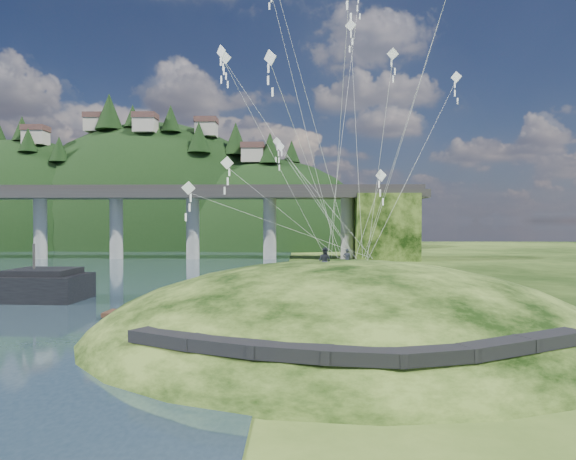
{
  "coord_description": "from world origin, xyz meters",
  "views": [
    {
      "loc": [
        4.81,
        -32.61,
        7.67
      ],
      "look_at": [
        4.0,
        6.0,
        7.0
      ],
      "focal_mm": 32.0,
      "sensor_mm": 36.0,
      "label": 1
    }
  ],
  "objects": [
    {
      "name": "kite_flyers",
      "position": [
        6.88,
        2.17,
        5.87
      ],
      "size": [
        2.52,
        2.6,
        1.88
      ],
      "color": "#242830",
      "rests_on": "ground"
    },
    {
      "name": "wooden_dock",
      "position": [
        -3.56,
        6.91,
        0.42
      ],
      "size": [
        13.61,
        2.87,
        0.97
      ],
      "color": "#3B2218",
      "rests_on": "ground"
    },
    {
      "name": "kite_swarm",
      "position": [
        5.74,
        1.17,
        18.27
      ],
      "size": [
        18.57,
        18.02,
        19.27
      ],
      "color": "white",
      "rests_on": "ground"
    },
    {
      "name": "bridge",
      "position": [
        -26.46,
        70.07,
        9.7
      ],
      "size": [
        160.0,
        11.0,
        15.0
      ],
      "color": "#2D2B2B",
      "rests_on": "ground"
    },
    {
      "name": "ground",
      "position": [
        0.0,
        0.0,
        0.0
      ],
      "size": [
        320.0,
        320.0,
        0.0
      ],
      "primitive_type": "plane",
      "color": "black",
      "rests_on": "ground"
    },
    {
      "name": "far_ridge",
      "position": [
        -43.58,
        122.17,
        -7.44
      ],
      "size": [
        153.0,
        70.0,
        94.5
      ],
      "color": "black",
      "rests_on": "ground"
    },
    {
      "name": "footpath",
      "position": [
        7.46,
        -9.74,
        2.08
      ],
      "size": [
        22.29,
        5.84,
        0.83
      ],
      "color": "black",
      "rests_on": "ground"
    },
    {
      "name": "grass_hill",
      "position": [
        8.0,
        2.0,
        -1.5
      ],
      "size": [
        36.0,
        32.0,
        13.0
      ],
      "color": "black",
      "rests_on": "ground"
    }
  ]
}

